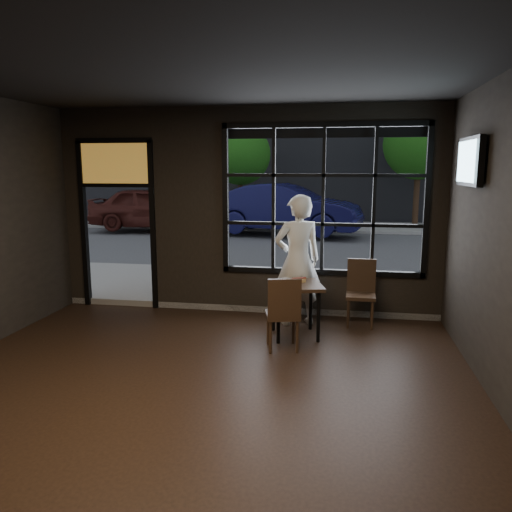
% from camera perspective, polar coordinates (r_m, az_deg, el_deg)
% --- Properties ---
extents(floor, '(6.00, 7.00, 0.02)m').
position_cam_1_polar(floor, '(4.91, -9.43, -17.94)').
color(floor, black).
rests_on(floor, ground).
extents(ceiling, '(6.00, 7.00, 0.02)m').
position_cam_1_polar(ceiling, '(4.43, -10.72, 21.97)').
color(ceiling, black).
rests_on(ceiling, ground).
extents(window_frame, '(3.06, 0.12, 2.28)m').
position_cam_1_polar(window_frame, '(7.60, 7.67, 6.36)').
color(window_frame, black).
rests_on(window_frame, ground).
extents(stained_transom, '(1.20, 0.06, 0.70)m').
position_cam_1_polar(stained_transom, '(8.38, -15.80, 10.18)').
color(stained_transom, orange).
rests_on(stained_transom, ground).
extents(street_asphalt, '(60.00, 41.00, 0.04)m').
position_cam_1_polar(street_asphalt, '(28.21, 6.70, 5.37)').
color(street_asphalt, '#545456').
rests_on(street_asphalt, ground).
extents(building_across, '(28.00, 12.00, 15.00)m').
position_cam_1_polar(building_across, '(27.61, 6.92, 20.94)').
color(building_across, '#5B5956').
rests_on(building_across, ground).
extents(cafe_table, '(0.83, 0.83, 0.74)m').
position_cam_1_polar(cafe_table, '(6.85, 4.50, -6.16)').
color(cafe_table, '#312115').
rests_on(cafe_table, floor).
extents(chair_near, '(0.50, 0.50, 0.95)m').
position_cam_1_polar(chair_near, '(6.35, 3.06, -6.48)').
color(chair_near, '#312115').
rests_on(chair_near, floor).
extents(chair_window, '(0.43, 0.43, 0.96)m').
position_cam_1_polar(chair_window, '(7.40, 11.89, -4.24)').
color(chair_window, '#312115').
rests_on(chair_window, floor).
extents(man, '(0.82, 0.69, 1.91)m').
position_cam_1_polar(man, '(7.26, 4.77, -0.49)').
color(man, white).
rests_on(man, floor).
extents(hotdog, '(0.21, 0.17, 0.06)m').
position_cam_1_polar(hotdog, '(6.83, 4.93, -2.78)').
color(hotdog, tan).
rests_on(hotdog, cafe_table).
extents(cup, '(0.14, 0.14, 0.10)m').
position_cam_1_polar(cup, '(6.66, 3.38, -2.94)').
color(cup, silver).
rests_on(cup, cafe_table).
extents(tv, '(0.11, 0.96, 0.56)m').
position_cam_1_polar(tv, '(6.36, 23.32, 9.89)').
color(tv, black).
rests_on(tv, wall_right).
extents(navy_car, '(5.22, 2.56, 1.65)m').
position_cam_1_polar(navy_car, '(16.70, 3.40, 5.43)').
color(navy_car, '#10103B').
rests_on(navy_car, street_asphalt).
extents(maroon_car, '(4.53, 2.06, 1.51)m').
position_cam_1_polar(maroon_car, '(18.14, -11.70, 5.39)').
color(maroon_car, '#441813').
rests_on(maroon_car, street_asphalt).
extents(tree_left, '(2.29, 2.29, 3.90)m').
position_cam_1_polar(tree_left, '(18.98, -1.83, 11.51)').
color(tree_left, '#332114').
rests_on(tree_left, street_asphalt).
extents(tree_right, '(2.58, 2.58, 4.40)m').
position_cam_1_polar(tree_right, '(19.43, 18.15, 12.03)').
color(tree_right, '#332114').
rests_on(tree_right, street_asphalt).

